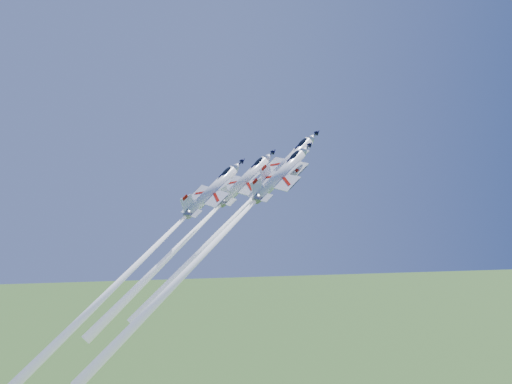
{
  "coord_description": "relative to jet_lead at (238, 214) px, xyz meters",
  "views": [
    {
      "loc": [
        -11.9,
        -102.09,
        103.3
      ],
      "look_at": [
        0.0,
        0.0,
        92.8
      ],
      "focal_mm": 40.0,
      "sensor_mm": 36.0,
      "label": 1
    }
  ],
  "objects": [
    {
      "name": "jet_lead",
      "position": [
        0.0,
        0.0,
        0.0
      ],
      "size": [
        32.82,
        19.51,
        34.33
      ],
      "rotation": [
        0.69,
        0.09,
        -1.06
      ],
      "color": "white"
    },
    {
      "name": "jet_slot",
      "position": [
        -16.42,
        -4.9,
        -6.74
      ],
      "size": [
        35.88,
        21.25,
        38.04
      ],
      "rotation": [
        0.69,
        0.09,
        -1.06
      ],
      "color": "white"
    },
    {
      "name": "jet_right",
      "position": [
        -4.88,
        -5.97,
        -4.42
      ],
      "size": [
        37.25,
        22.06,
        39.51
      ],
      "rotation": [
        0.69,
        0.09,
        -1.06
      ],
      "color": "white"
    },
    {
      "name": "jet_left",
      "position": [
        -7.87,
        2.34,
        -3.51
      ],
      "size": [
        32.38,
        19.25,
        33.92
      ],
      "rotation": [
        0.69,
        0.09,
        -1.06
      ],
      "color": "white"
    }
  ]
}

